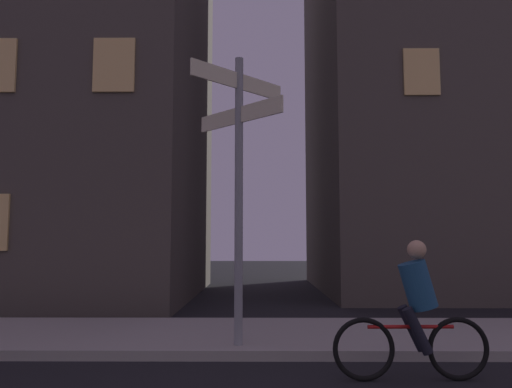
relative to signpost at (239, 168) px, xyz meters
name	(u,v)px	position (x,y,z in m)	size (l,w,h in m)	color
sidewalk_kerb	(162,336)	(-1.29, 1.06, -2.60)	(40.00, 2.88, 0.14)	#9E9991
signpost	(239,168)	(0.00, 0.00, 0.00)	(1.28, 1.28, 4.18)	gray
cyclist	(415,315)	(2.10, -1.28, -1.92)	(1.82, 0.33, 1.61)	black
building_right_block	(503,103)	(8.57, 9.30, 3.62)	(12.61, 8.77, 12.57)	#4C443D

